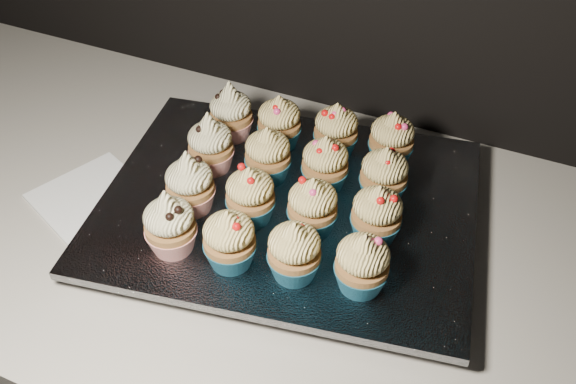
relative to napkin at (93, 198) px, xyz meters
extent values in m
cube|color=beige|center=(0.36, 0.05, -0.02)|extent=(2.44, 0.64, 0.04)
cube|color=white|center=(0.00, 0.00, 0.00)|extent=(0.18, 0.18, 0.00)
cube|color=black|center=(0.27, 0.07, 0.01)|extent=(0.50, 0.41, 0.02)
cube|color=silver|center=(0.27, 0.07, 0.03)|extent=(0.54, 0.46, 0.01)
cone|color=red|center=(0.17, -0.06, 0.05)|extent=(0.06, 0.06, 0.03)
ellipsoid|color=#FFF0B3|center=(0.17, -0.06, 0.09)|extent=(0.06, 0.06, 0.04)
cone|color=#FFF0B3|center=(0.17, -0.06, 0.11)|extent=(0.03, 0.03, 0.03)
cone|color=#1A5F7C|center=(0.25, -0.05, 0.05)|extent=(0.06, 0.06, 0.03)
ellipsoid|color=#FFDE80|center=(0.25, -0.05, 0.09)|extent=(0.06, 0.06, 0.04)
cone|color=#FFDE80|center=(0.25, -0.05, 0.11)|extent=(0.03, 0.03, 0.02)
cone|color=#1A5F7C|center=(0.32, -0.04, 0.05)|extent=(0.06, 0.06, 0.03)
ellipsoid|color=#FFDE80|center=(0.32, -0.04, 0.09)|extent=(0.06, 0.06, 0.04)
cone|color=#FFDE80|center=(0.32, -0.04, 0.11)|extent=(0.03, 0.03, 0.02)
cone|color=#1A5F7C|center=(0.40, -0.02, 0.05)|extent=(0.06, 0.06, 0.03)
ellipsoid|color=#FFDE80|center=(0.40, -0.02, 0.09)|extent=(0.06, 0.06, 0.04)
cone|color=#FFDE80|center=(0.40, -0.02, 0.11)|extent=(0.03, 0.03, 0.02)
cone|color=red|center=(0.16, 0.01, 0.05)|extent=(0.06, 0.06, 0.03)
ellipsoid|color=#FFF0B3|center=(0.16, 0.01, 0.09)|extent=(0.06, 0.06, 0.04)
cone|color=#FFF0B3|center=(0.16, 0.01, 0.11)|extent=(0.03, 0.03, 0.03)
cone|color=#1A5F7C|center=(0.24, 0.03, 0.05)|extent=(0.06, 0.06, 0.03)
ellipsoid|color=#FFDE80|center=(0.24, 0.03, 0.09)|extent=(0.06, 0.06, 0.04)
cone|color=#FFDE80|center=(0.24, 0.03, 0.11)|extent=(0.03, 0.03, 0.02)
cone|color=#1A5F7C|center=(0.32, 0.04, 0.05)|extent=(0.06, 0.06, 0.03)
ellipsoid|color=#FFDE80|center=(0.32, 0.04, 0.09)|extent=(0.06, 0.06, 0.04)
cone|color=#FFDE80|center=(0.32, 0.04, 0.11)|extent=(0.03, 0.03, 0.02)
cone|color=#1A5F7C|center=(0.39, 0.06, 0.05)|extent=(0.06, 0.06, 0.03)
ellipsoid|color=#FFDE80|center=(0.39, 0.06, 0.09)|extent=(0.06, 0.06, 0.04)
cone|color=#FFDE80|center=(0.39, 0.06, 0.11)|extent=(0.03, 0.03, 0.02)
cone|color=red|center=(0.14, 0.09, 0.05)|extent=(0.06, 0.06, 0.03)
ellipsoid|color=#FFF0B3|center=(0.14, 0.09, 0.09)|extent=(0.06, 0.06, 0.04)
cone|color=#FFF0B3|center=(0.14, 0.09, 0.11)|extent=(0.03, 0.03, 0.03)
cone|color=#1A5F7C|center=(0.22, 0.11, 0.05)|extent=(0.06, 0.06, 0.03)
ellipsoid|color=#FFDE80|center=(0.22, 0.11, 0.09)|extent=(0.06, 0.06, 0.04)
cone|color=#FFDE80|center=(0.22, 0.11, 0.11)|extent=(0.03, 0.03, 0.02)
cone|color=#1A5F7C|center=(0.30, 0.12, 0.05)|extent=(0.06, 0.06, 0.03)
ellipsoid|color=#FFDE80|center=(0.30, 0.12, 0.09)|extent=(0.06, 0.06, 0.04)
cone|color=#FFDE80|center=(0.30, 0.12, 0.11)|extent=(0.03, 0.03, 0.02)
cone|color=#1A5F7C|center=(0.38, 0.13, 0.05)|extent=(0.06, 0.06, 0.03)
ellipsoid|color=#FFDE80|center=(0.38, 0.13, 0.09)|extent=(0.06, 0.06, 0.04)
cone|color=#FFDE80|center=(0.38, 0.13, 0.11)|extent=(0.03, 0.03, 0.02)
cone|color=red|center=(0.13, 0.17, 0.05)|extent=(0.06, 0.06, 0.03)
ellipsoid|color=#FFF0B3|center=(0.13, 0.17, 0.09)|extent=(0.06, 0.06, 0.04)
cone|color=#FFF0B3|center=(0.13, 0.17, 0.11)|extent=(0.03, 0.03, 0.03)
cone|color=#1A5F7C|center=(0.21, 0.18, 0.05)|extent=(0.06, 0.06, 0.03)
ellipsoid|color=#FFDE80|center=(0.21, 0.18, 0.09)|extent=(0.06, 0.06, 0.04)
cone|color=#FFDE80|center=(0.21, 0.18, 0.11)|extent=(0.03, 0.03, 0.02)
cone|color=#1A5F7C|center=(0.29, 0.20, 0.05)|extent=(0.06, 0.06, 0.03)
ellipsoid|color=#FFDE80|center=(0.29, 0.20, 0.09)|extent=(0.06, 0.06, 0.04)
cone|color=#FFDE80|center=(0.29, 0.20, 0.11)|extent=(0.03, 0.03, 0.02)
cone|color=#1A5F7C|center=(0.36, 0.21, 0.05)|extent=(0.06, 0.06, 0.03)
ellipsoid|color=#FFDE80|center=(0.36, 0.21, 0.09)|extent=(0.06, 0.06, 0.04)
cone|color=#FFDE80|center=(0.36, 0.21, 0.11)|extent=(0.03, 0.03, 0.02)
camera|label=1|loc=(0.52, -0.49, 0.61)|focal=40.00mm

